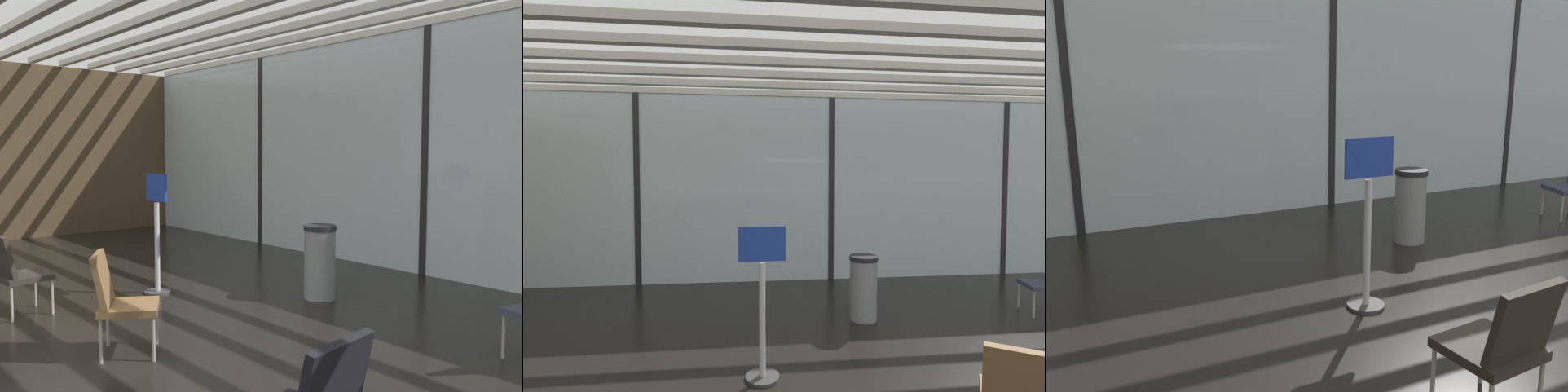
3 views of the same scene
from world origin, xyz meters
The scene contains 8 objects.
glass_curtain_wall centered at (0.00, 5.20, 1.70)m, with size 14.00×0.08×3.40m, color silver.
window_mullion_0 centered at (-3.50, 5.20, 1.70)m, with size 0.10×0.12×3.40m, color black.
window_mullion_1 centered at (0.00, 5.20, 1.70)m, with size 0.10×0.12×3.40m, color black.
window_mullion_2 centered at (3.50, 5.20, 1.70)m, with size 0.10×0.12×3.40m, color black.
parked_airplane centered at (0.73, 11.50, 1.92)m, with size 12.58×3.84×3.84m.
lounge_chair_0 centered at (-1.59, 0.23, 0.49)m, with size 0.52×0.57×0.87m.
trash_bin centered at (-0.04, 3.16, 0.43)m, with size 0.38×0.38×0.86m.
info_sign centered at (-1.46, 1.84, 0.68)m, with size 0.44×0.32×1.44m.
Camera 3 is at (-3.74, -1.73, 1.94)m, focal length 36.77 mm.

